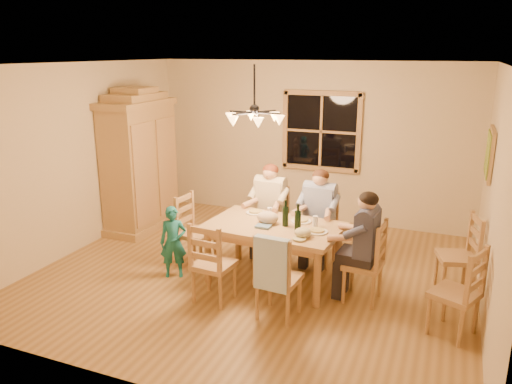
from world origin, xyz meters
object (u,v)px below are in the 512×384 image
at_px(chair_far_right, 318,242).
at_px(chair_spare_back, 455,269).
at_px(chair_end_left, 197,244).
at_px(chandelier, 254,117).
at_px(chair_near_left, 214,276).
at_px(adult_plaid_man, 319,205).
at_px(chair_spare_front, 453,307).
at_px(wine_bottle_a, 285,213).
at_px(armoire, 140,165).
at_px(chair_end_right, 362,276).
at_px(child, 173,242).
at_px(chair_far_left, 270,234).
at_px(chair_near_right, 279,291).
at_px(adult_slate_man, 365,233).
at_px(wine_bottle_b, 298,217).
at_px(adult_woman, 270,198).

height_order(chair_far_right, chair_spare_back, same).
bearing_deg(chair_end_left, chandelier, 95.20).
height_order(chair_near_left, adult_plaid_man, adult_plaid_man).
distance_m(adult_plaid_man, chair_spare_front, 2.22).
bearing_deg(wine_bottle_a, chandelier, 169.75).
height_order(chandelier, armoire, chandelier).
bearing_deg(wine_bottle_a, chair_spare_front, -13.85).
bearing_deg(chair_end_right, chair_spare_front, -107.12).
xyz_separation_m(chair_far_right, chair_near_left, (-0.85, -1.50, 0.00)).
bearing_deg(chair_near_left, child, 157.39).
relative_size(chair_far_left, child, 1.05).
xyz_separation_m(chair_near_right, chair_spare_back, (1.79, 1.35, 0.00)).
relative_size(armoire, adult_plaid_man, 2.63).
bearing_deg(adult_plaid_man, chair_end_right, 136.64).
bearing_deg(chair_end_left, adult_slate_man, 90.00).
xyz_separation_m(chair_far_right, chair_spare_back, (1.77, -0.21, 0.00)).
relative_size(chair_near_right, wine_bottle_a, 3.00).
distance_m(armoire, chair_spare_back, 4.96).
bearing_deg(adult_plaid_man, adult_slate_man, 136.64).
height_order(chair_near_right, wine_bottle_b, wine_bottle_b).
height_order(chair_far_right, wine_bottle_a, wine_bottle_a).
relative_size(adult_woman, wine_bottle_b, 2.65).
distance_m(armoire, child, 2.15).
xyz_separation_m(chair_near_right, chair_spare_front, (1.79, 0.33, 0.00)).
bearing_deg(wine_bottle_a, child, -165.06).
distance_m(chandelier, chair_end_left, 1.96).
bearing_deg(chandelier, chair_spare_back, 10.21).
bearing_deg(armoire, adult_plaid_man, -6.48).
xyz_separation_m(chair_near_right, wine_bottle_b, (-0.02, 0.73, 0.62)).
distance_m(chair_near_left, chair_end_right, 1.74).
bearing_deg(child, chair_far_right, 7.38).
distance_m(chair_far_left, chair_spare_front, 2.81).
relative_size(chair_far_left, adult_plaid_man, 1.13).
relative_size(chair_spare_front, chair_spare_back, 1.00).
bearing_deg(armoire, chair_end_left, -32.96).
xyz_separation_m(adult_plaid_man, wine_bottle_b, (-0.05, -0.83, 0.08)).
height_order(chair_near_right, wine_bottle_a, wine_bottle_a).
height_order(adult_plaid_man, child, adult_plaid_man).
xyz_separation_m(chair_far_left, chair_end_right, (1.50, -0.89, 0.00)).
bearing_deg(armoire, chair_far_left, -7.19).
bearing_deg(chair_far_left, adult_slate_man, 153.43).
bearing_deg(chandelier, armoire, 157.39).
bearing_deg(chair_spare_back, adult_plaid_man, 66.85).
xyz_separation_m(chair_far_right, chair_end_left, (-1.52, -0.67, 0.00)).
relative_size(adult_woman, child, 0.92).
bearing_deg(wine_bottle_a, armoire, 159.20).
bearing_deg(adult_plaid_man, wine_bottle_b, 91.10).
distance_m(wine_bottle_a, chair_spare_front, 2.16).
height_order(chair_far_right, chair_spare_front, same).
relative_size(chair_end_right, chair_spare_back, 1.00).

